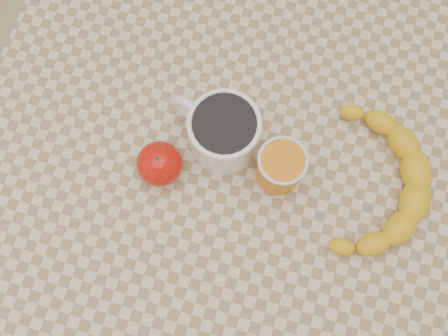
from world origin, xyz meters
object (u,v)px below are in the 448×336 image
(orange_juice_glass, at_px, (280,167))
(apple, at_px, (160,164))
(coffee_mug, at_px, (223,131))
(banana, at_px, (376,185))
(table, at_px, (224,184))

(orange_juice_glass, relative_size, apple, 0.98)
(coffee_mug, relative_size, apple, 1.86)
(banana, bearing_deg, orange_juice_glass, -170.52)
(orange_juice_glass, xyz_separation_m, banana, (0.14, 0.02, -0.02))
(orange_juice_glass, distance_m, banana, 0.14)
(coffee_mug, bearing_deg, banana, -1.41)
(coffee_mug, xyz_separation_m, banana, (0.23, -0.01, -0.03))
(table, relative_size, orange_juice_glass, 9.75)
(table, height_order, banana, banana)
(table, xyz_separation_m, orange_juice_glass, (0.08, 0.02, 0.13))
(table, height_order, orange_juice_glass, orange_juice_glass)
(orange_juice_glass, height_order, apple, orange_juice_glass)
(coffee_mug, height_order, orange_juice_glass, coffee_mug)
(orange_juice_glass, height_order, banana, orange_juice_glass)
(orange_juice_glass, bearing_deg, banana, 8.37)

